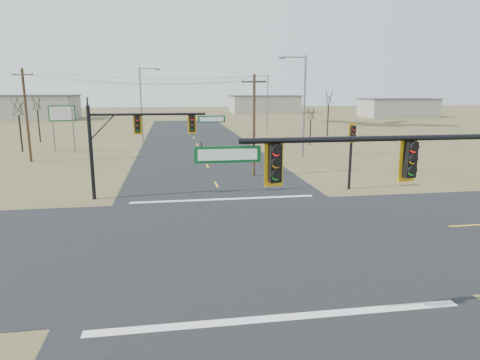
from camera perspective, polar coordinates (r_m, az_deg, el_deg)
name	(u,v)px	position (r m, az deg, el deg)	size (l,w,h in m)	color
ground	(242,238)	(20.87, 0.29, -7.77)	(320.00, 320.00, 0.00)	brown
road_ew	(242,238)	(20.87, 0.29, -7.75)	(160.00, 14.00, 0.02)	black
road_ns	(242,238)	(20.87, 0.29, -7.74)	(14.00, 160.00, 0.02)	black
stop_bar_near	(281,318)	(14.17, 5.47, -17.80)	(12.00, 0.40, 0.01)	silver
stop_bar_far	(223,199)	(27.97, -2.22, -2.57)	(12.00, 0.40, 0.01)	silver
mast_arm_near	(409,175)	(13.36, 21.57, 0.57)	(10.33, 0.48, 6.30)	black
mast_arm_far	(142,131)	(28.57, -12.91, 6.40)	(8.82, 0.45, 6.09)	black
pedestal_signal_ne	(352,142)	(31.24, 14.71, 4.91)	(0.59, 0.52, 4.75)	black
utility_pole_near	(254,124)	(35.02, 1.87, 7.52)	(2.02, 0.24, 8.24)	#4D3721
utility_pole_far	(26,114)	(46.93, -26.60, 7.87)	(2.12, 0.86, 9.03)	#4D3721
highway_sign	(62,119)	(52.26, -22.59, 7.54)	(2.83, 0.44, 5.33)	slate
streetlight_a	(302,101)	(45.28, 8.30, 10.36)	(2.90, 0.29, 10.44)	slate
streetlight_b	(266,101)	(69.40, 3.52, 10.46)	(2.59, 0.26, 9.31)	slate
streetlight_c	(143,101)	(59.75, -12.86, 10.29)	(2.78, 0.35, 9.95)	slate
bare_tree_a	(18,106)	(55.07, -27.51, 8.72)	(3.10, 3.10, 6.55)	black
bare_tree_b	(37,103)	(64.20, -25.49, 9.30)	(3.40, 3.40, 6.65)	black
bare_tree_c	(311,113)	(55.99, 9.44, 8.85)	(2.96, 2.96, 5.28)	black
bare_tree_d	(329,97)	(67.06, 11.76, 10.82)	(3.05, 3.05, 7.41)	black
warehouse_left	(13,108)	(115.49, -27.99, 8.48)	(28.00, 14.00, 5.50)	#A19D8F
warehouse_mid	(264,105)	(132.50, 3.26, 10.01)	(20.00, 12.00, 5.00)	#A19D8F
warehouse_right	(398,108)	(119.61, 20.30, 8.96)	(18.00, 10.00, 4.50)	#A19D8F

